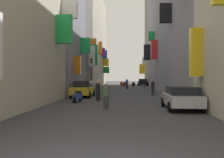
# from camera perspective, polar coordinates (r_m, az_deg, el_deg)

# --- Properties ---
(ground_plane) EXTENTS (140.00, 140.00, 0.00)m
(ground_plane) POSITION_cam_1_polar(r_m,az_deg,el_deg) (35.01, 2.47, -2.69)
(ground_plane) COLOR #38383D
(building_left_mid_b) EXTENTS (7.17, 9.36, 19.53)m
(building_left_mid_b) POSITION_cam_1_polar(r_m,az_deg,el_deg) (31.21, -13.13, 14.95)
(building_left_mid_b) COLOR gray
(building_left_mid_b) RESTS_ON ground
(building_left_mid_c) EXTENTS (7.29, 6.92, 21.35)m
(building_left_mid_c) POSITION_cam_1_polar(r_m,az_deg,el_deg) (39.07, -9.57, 13.36)
(building_left_mid_c) COLOR slate
(building_left_mid_c) RESTS_ON ground
(building_left_far) EXTENTS (7.36, 24.38, 19.50)m
(building_left_far) POSITION_cam_1_polar(r_m,az_deg,el_deg) (54.03, -5.75, 8.83)
(building_left_far) COLOR #BCB29E
(building_left_far) RESTS_ON ground
(building_right_mid_a) EXTENTS (7.24, 37.88, 19.61)m
(building_right_mid_a) POSITION_cam_1_polar(r_m,az_deg,el_deg) (37.26, 15.20, 12.65)
(building_right_mid_a) COLOR gray
(building_right_mid_a) RESTS_ON ground
(building_right_mid_b) EXTENTS (7.36, 10.31, 21.44)m
(building_right_mid_b) POSITION_cam_1_polar(r_m,az_deg,el_deg) (60.86, 10.59, 8.82)
(building_right_mid_b) COLOR slate
(building_right_mid_b) RESTS_ON ground
(parked_car_black) EXTENTS (2.02, 4.40, 1.48)m
(parked_car_black) POSITION_cam_1_polar(r_m,az_deg,el_deg) (54.18, 6.94, -0.70)
(parked_car_black) COLOR black
(parked_car_black) RESTS_ON ground
(parked_car_yellow) EXTENTS (1.93, 4.31, 1.57)m
(parked_car_yellow) POSITION_cam_1_polar(r_m,az_deg,el_deg) (24.71, -6.60, -2.18)
(parked_car_yellow) COLOR gold
(parked_car_yellow) RESTS_ON ground
(parked_car_silver) EXTENTS (2.00, 4.11, 1.40)m
(parked_car_silver) POSITION_cam_1_polar(r_m,az_deg,el_deg) (15.82, 15.44, -4.01)
(parked_car_silver) COLOR #B7B7BC
(parked_car_silver) RESTS_ON ground
(scooter_red) EXTENTS (0.75, 1.91, 1.13)m
(scooter_red) POSITION_cam_1_polar(r_m,az_deg,el_deg) (51.73, 2.98, -1.11)
(scooter_red) COLOR red
(scooter_red) RESTS_ON ground
(scooter_black) EXTENTS (0.70, 1.90, 1.13)m
(scooter_black) POSITION_cam_1_polar(r_m,az_deg,el_deg) (49.75, 4.87, -1.18)
(scooter_black) COLOR black
(scooter_black) RESTS_ON ground
(scooter_blue) EXTENTS (0.60, 1.78, 1.13)m
(scooter_blue) POSITION_cam_1_polar(r_m,az_deg,el_deg) (19.80, -7.81, -3.89)
(scooter_blue) COLOR #2D4CAD
(scooter_blue) RESTS_ON ground
(scooter_orange) EXTENTS (0.73, 1.82, 1.13)m
(scooter_orange) POSITION_cam_1_polar(r_m,az_deg,el_deg) (54.31, 2.18, -1.03)
(scooter_orange) COLOR orange
(scooter_orange) RESTS_ON ground
(pedestrian_crossing) EXTENTS (0.53, 0.53, 1.63)m
(pedestrian_crossing) POSITION_cam_1_polar(r_m,az_deg,el_deg) (20.87, -3.21, -2.69)
(pedestrian_crossing) COLOR black
(pedestrian_crossing) RESTS_ON ground
(pedestrian_near_left) EXTENTS (0.44, 0.44, 1.65)m
(pedestrian_near_left) POSITION_cam_1_polar(r_m,az_deg,el_deg) (39.81, 3.42, -1.11)
(pedestrian_near_left) COLOR black
(pedestrian_near_left) RESTS_ON ground
(pedestrian_near_right) EXTENTS (0.44, 0.44, 1.68)m
(pedestrian_near_right) POSITION_cam_1_polar(r_m,az_deg,el_deg) (22.46, -3.09, -2.39)
(pedestrian_near_right) COLOR #242424
(pedestrian_near_right) RESTS_ON ground
(pedestrian_mid_street) EXTENTS (0.54, 0.54, 1.63)m
(pedestrian_mid_street) POSITION_cam_1_polar(r_m,az_deg,el_deg) (27.81, 9.23, -1.88)
(pedestrian_mid_street) COLOR #2F2F2F
(pedestrian_mid_street) RESTS_ON ground
(pedestrian_far_away) EXTENTS (0.40, 0.40, 1.59)m
(pedestrian_far_away) POSITION_cam_1_polar(r_m,az_deg,el_deg) (15.70, -1.39, -3.85)
(pedestrian_far_away) COLOR #383838
(pedestrian_far_away) RESTS_ON ground
(traffic_light_near_corner) EXTENTS (0.26, 0.34, 4.66)m
(traffic_light_near_corner) POSITION_cam_1_polar(r_m,az_deg,el_deg) (36.70, -4.67, 2.37)
(traffic_light_near_corner) COLOR #2D2D2D
(traffic_light_near_corner) RESTS_ON ground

